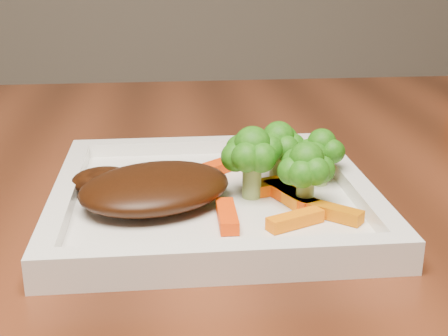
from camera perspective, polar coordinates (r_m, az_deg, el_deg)
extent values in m
cube|color=white|center=(0.55, -1.04, -3.10)|extent=(0.27, 0.27, 0.01)
ellipsoid|color=#341607|center=(0.52, -6.32, -1.77)|extent=(0.16, 0.15, 0.03)
cube|color=orange|center=(0.49, 6.53, -4.72)|extent=(0.05, 0.03, 0.01)
cube|color=#C86503|center=(0.50, 9.80, -3.97)|extent=(0.05, 0.04, 0.01)
cube|color=#F23A03|center=(0.49, 0.29, -4.40)|extent=(0.02, 0.05, 0.01)
cube|color=#D56003|center=(0.61, 8.02, 0.22)|extent=(0.06, 0.03, 0.01)
cube|color=#E33803|center=(0.61, 0.56, 0.46)|extent=(0.06, 0.05, 0.01)
cube|color=orange|center=(0.54, 5.65, -2.30)|extent=(0.04, 0.06, 0.01)
cube|color=#FC6504|center=(0.55, 4.92, -1.71)|extent=(0.06, 0.03, 0.01)
cube|color=#F04A03|center=(0.53, 6.05, -2.54)|extent=(0.04, 0.06, 0.01)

